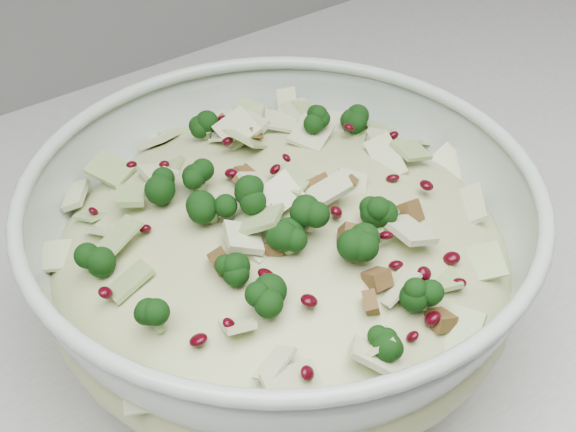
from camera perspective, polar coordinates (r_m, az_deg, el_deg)
The scene contains 3 objects.
counter at distance 1.09m, azimuth 11.66°, elevation -12.80°, with size 3.60×0.60×0.90m, color beige.
mixing_bowl at distance 0.50m, azimuth -0.46°, elevation -3.10°, with size 0.39×0.39×0.12m.
salad at distance 0.48m, azimuth -0.47°, elevation -1.36°, with size 0.30×0.30×0.12m.
Camera 1 is at (-0.56, 1.30, 1.30)m, focal length 50.00 mm.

